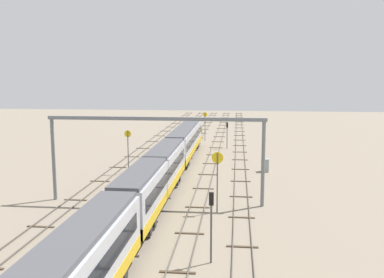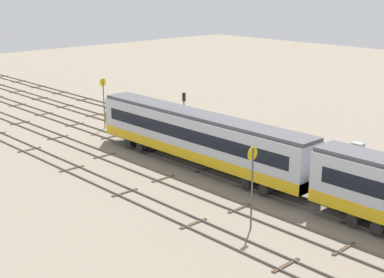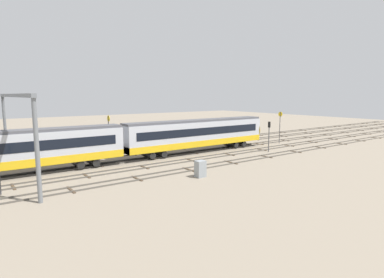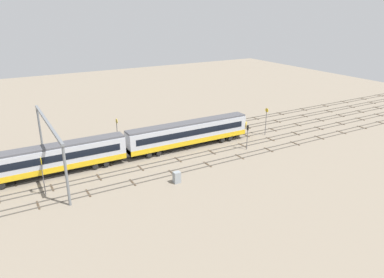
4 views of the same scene
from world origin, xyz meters
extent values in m
plane|color=gray|center=(0.00, 0.00, 0.00)|extent=(188.84, 188.84, 0.00)
cube|color=#59544C|center=(0.00, -9.25, 0.08)|extent=(172.84, 0.07, 0.16)
cube|color=#59544C|center=(0.00, -7.82, 0.08)|extent=(172.84, 0.07, 0.16)
cube|color=#473828|center=(-23.27, -8.54, 0.04)|extent=(0.24, 2.40, 0.08)
cube|color=#473828|center=(-16.62, -8.54, 0.04)|extent=(0.24, 2.40, 0.08)
cube|color=#473828|center=(-9.97, -8.54, 0.04)|extent=(0.24, 2.40, 0.08)
cube|color=#473828|center=(-3.32, -8.54, 0.04)|extent=(0.24, 2.40, 0.08)
cube|color=#473828|center=(3.32, -8.54, 0.04)|extent=(0.24, 2.40, 0.08)
cube|color=#473828|center=(9.97, -8.54, 0.04)|extent=(0.24, 2.40, 0.08)
cube|color=#473828|center=(16.62, -8.54, 0.04)|extent=(0.24, 2.40, 0.08)
cube|color=#473828|center=(23.27, -8.54, 0.04)|extent=(0.24, 2.40, 0.08)
cube|color=#473828|center=(29.91, -8.54, 0.04)|extent=(0.24, 2.40, 0.08)
cube|color=#473828|center=(36.56, -8.54, 0.04)|extent=(0.24, 2.40, 0.08)
cube|color=#473828|center=(43.21, -8.54, 0.04)|extent=(0.24, 2.40, 0.08)
cube|color=#473828|center=(49.86, -8.54, 0.04)|extent=(0.24, 2.40, 0.08)
cube|color=#59544C|center=(0.00, -4.99, 0.08)|extent=(172.84, 0.07, 0.16)
cube|color=#59544C|center=(0.00, -3.55, 0.08)|extent=(172.84, 0.07, 0.16)
cube|color=#473828|center=(-20.74, -4.27, 0.04)|extent=(0.24, 2.40, 0.08)
cube|color=#473828|center=(-13.83, -4.27, 0.04)|extent=(0.24, 2.40, 0.08)
cube|color=#473828|center=(-6.91, -4.27, 0.04)|extent=(0.24, 2.40, 0.08)
cube|color=#473828|center=(0.00, -4.27, 0.04)|extent=(0.24, 2.40, 0.08)
cube|color=#473828|center=(6.91, -4.27, 0.04)|extent=(0.24, 2.40, 0.08)
cube|color=#473828|center=(13.83, -4.27, 0.04)|extent=(0.24, 2.40, 0.08)
cube|color=#473828|center=(20.74, -4.27, 0.04)|extent=(0.24, 2.40, 0.08)
cube|color=#473828|center=(27.65, -4.27, 0.04)|extent=(0.24, 2.40, 0.08)
cube|color=#473828|center=(34.57, -4.27, 0.04)|extent=(0.24, 2.40, 0.08)
cube|color=#473828|center=(41.48, -4.27, 0.04)|extent=(0.24, 2.40, 0.08)
cube|color=#473828|center=(48.39, -4.27, 0.04)|extent=(0.24, 2.40, 0.08)
cube|color=#473828|center=(55.31, -4.27, 0.04)|extent=(0.24, 2.40, 0.08)
cube|color=#59544C|center=(0.00, -0.72, 0.08)|extent=(172.84, 0.07, 0.16)
cube|color=#59544C|center=(0.00, 0.72, 0.08)|extent=(172.84, 0.07, 0.16)
cube|color=#473828|center=(-25.21, 0.00, 0.04)|extent=(0.24, 2.40, 0.08)
cube|color=#473828|center=(-18.00, 0.00, 0.04)|extent=(0.24, 2.40, 0.08)
cube|color=#473828|center=(-10.80, 0.00, 0.04)|extent=(0.24, 2.40, 0.08)
cube|color=#473828|center=(-3.60, 0.00, 0.04)|extent=(0.24, 2.40, 0.08)
cube|color=#473828|center=(3.60, 0.00, 0.04)|extent=(0.24, 2.40, 0.08)
cube|color=#473828|center=(10.80, 0.00, 0.04)|extent=(0.24, 2.40, 0.08)
cube|color=#473828|center=(18.00, 0.00, 0.04)|extent=(0.24, 2.40, 0.08)
cube|color=#473828|center=(25.21, 0.00, 0.04)|extent=(0.24, 2.40, 0.08)
cube|color=#473828|center=(32.41, 0.00, 0.04)|extent=(0.24, 2.40, 0.08)
cube|color=#473828|center=(39.61, 0.00, 0.04)|extent=(0.24, 2.40, 0.08)
cube|color=#473828|center=(46.81, 0.00, 0.04)|extent=(0.24, 2.40, 0.08)
cube|color=#473828|center=(54.01, 0.00, 0.04)|extent=(0.24, 2.40, 0.08)
cube|color=#473828|center=(61.21, 0.00, 0.04)|extent=(0.24, 2.40, 0.08)
cube|color=#59544C|center=(0.00, 3.55, 0.08)|extent=(172.84, 0.07, 0.16)
cube|color=#59544C|center=(0.00, 4.99, 0.08)|extent=(172.84, 0.07, 0.16)
cube|color=#473828|center=(-21.60, 4.27, 0.04)|extent=(0.24, 2.40, 0.08)
cube|color=#473828|center=(-12.96, 4.27, 0.04)|extent=(0.24, 2.40, 0.08)
cube|color=#473828|center=(-4.32, 4.27, 0.04)|extent=(0.24, 2.40, 0.08)
cube|color=#473828|center=(4.32, 4.27, 0.04)|extent=(0.24, 2.40, 0.08)
cube|color=#473828|center=(12.96, 4.27, 0.04)|extent=(0.24, 2.40, 0.08)
cube|color=#473828|center=(21.60, 4.27, 0.04)|extent=(0.24, 2.40, 0.08)
cube|color=#473828|center=(30.25, 4.27, 0.04)|extent=(0.24, 2.40, 0.08)
cube|color=#473828|center=(38.89, 4.27, 0.04)|extent=(0.24, 2.40, 0.08)
cube|color=#473828|center=(47.53, 4.27, 0.04)|extent=(0.24, 2.40, 0.08)
cube|color=#473828|center=(56.17, 4.27, 0.04)|extent=(0.24, 2.40, 0.08)
cube|color=#473828|center=(64.81, 4.27, 0.04)|extent=(0.24, 2.40, 0.08)
cube|color=#59544C|center=(0.00, 7.82, 0.08)|extent=(172.84, 0.07, 0.16)
cube|color=#59544C|center=(0.00, 9.25, 0.08)|extent=(172.84, 0.07, 0.16)
cube|color=#473828|center=(-19.64, 8.54, 0.04)|extent=(0.24, 2.40, 0.08)
cube|color=#473828|center=(-11.78, 8.54, 0.04)|extent=(0.24, 2.40, 0.08)
cube|color=#473828|center=(-3.93, 8.54, 0.04)|extent=(0.24, 2.40, 0.08)
cube|color=#473828|center=(3.93, 8.54, 0.04)|extent=(0.24, 2.40, 0.08)
cube|color=#473828|center=(11.78, 8.54, 0.04)|extent=(0.24, 2.40, 0.08)
cube|color=#473828|center=(19.64, 8.54, 0.04)|extent=(0.24, 2.40, 0.08)
cube|color=#473828|center=(27.50, 8.54, 0.04)|extent=(0.24, 2.40, 0.08)
cube|color=#473828|center=(35.35, 8.54, 0.04)|extent=(0.24, 2.40, 0.08)
cube|color=#473828|center=(43.21, 8.54, 0.04)|extent=(0.24, 2.40, 0.08)
cube|color=#473828|center=(51.07, 8.54, 0.04)|extent=(0.24, 2.40, 0.08)
cube|color=#473828|center=(58.92, 8.54, 0.04)|extent=(0.24, 2.40, 0.08)
cube|color=#473828|center=(66.78, 8.54, 0.04)|extent=(0.24, 2.40, 0.08)
cube|color=#473828|center=(74.63, 8.54, 0.04)|extent=(0.24, 2.40, 0.08)
cube|color=#B7BCC6|center=(4.58, 0.00, 2.86)|extent=(24.00, 2.90, 3.60)
cube|color=gold|center=(4.58, 0.00, 1.51)|extent=(24.00, 2.94, 0.90)
cube|color=#4C4C51|center=(4.58, 0.00, 4.81)|extent=(24.00, 2.50, 0.30)
cube|color=black|center=(4.58, -1.46, 3.29)|extent=(22.00, 0.04, 1.10)
cube|color=black|center=(4.58, 1.46, 3.29)|extent=(22.00, 0.04, 1.10)
cylinder|color=black|center=(-4.00, 0.00, 0.61)|extent=(0.90, 2.70, 0.90)
cylinder|color=black|center=(-2.20, 0.00, 0.61)|extent=(0.90, 2.70, 0.90)
cylinder|color=black|center=(11.36, 0.00, 0.61)|extent=(0.90, 2.70, 0.90)
cylinder|color=black|center=(13.16, 0.00, 0.61)|extent=(0.90, 2.70, 0.90)
cube|color=#B7BCC6|center=(-20.22, 0.00, 2.86)|extent=(24.00, 2.90, 3.60)
cube|color=gold|center=(-20.22, 0.00, 1.51)|extent=(24.00, 2.94, 0.90)
cube|color=#4C4C51|center=(-20.22, 0.00, 4.81)|extent=(24.00, 2.50, 0.30)
cube|color=black|center=(-20.22, -1.46, 3.29)|extent=(22.00, 0.04, 1.10)
cube|color=black|center=(-20.22, 1.46, 3.29)|extent=(22.00, 0.04, 1.10)
cylinder|color=black|center=(-27.00, 0.00, 0.61)|extent=(0.90, 2.70, 0.90)
cylinder|color=black|center=(-13.44, 0.00, 0.61)|extent=(0.90, 2.70, 0.90)
cylinder|color=black|center=(-11.64, 0.00, 0.61)|extent=(0.90, 2.70, 0.90)
cone|color=gold|center=(17.38, 0.00, 2.68)|extent=(1.60, 3.24, 3.24)
cylinder|color=slate|center=(-19.55, -10.58, 4.21)|extent=(0.36, 0.36, 8.41)
cylinder|color=slate|center=(-19.55, 10.75, 4.21)|extent=(0.36, 0.36, 8.41)
cube|color=slate|center=(-19.55, 0.09, 8.59)|extent=(0.40, 21.92, 0.35)
cylinder|color=#4C4C51|center=(-7.05, 6.21, 2.84)|extent=(0.12, 0.12, 5.68)
cylinder|color=yellow|center=(-7.01, 6.21, 5.27)|extent=(0.05, 0.91, 0.91)
cube|color=black|center=(-6.98, 6.21, 5.27)|extent=(0.02, 0.41, 0.12)
cylinder|color=#4C4C51|center=(21.58, -1.72, 2.82)|extent=(0.12, 0.12, 5.63)
cylinder|color=yellow|center=(21.62, -1.72, 5.25)|extent=(0.05, 0.85, 0.85)
cube|color=black|center=(21.65, -1.72, 5.25)|extent=(0.02, 0.38, 0.12)
cylinder|color=#4C4C51|center=(-21.92, -6.24, 2.86)|extent=(0.12, 0.12, 5.73)
cylinder|color=yellow|center=(-21.88, -6.24, 5.25)|extent=(0.05, 1.08, 1.08)
cube|color=black|center=(-21.85, -6.24, 5.25)|extent=(0.02, 0.48, 0.12)
cylinder|color=#4C4C51|center=(13.28, -6.26, 1.87)|extent=(0.14, 0.14, 3.75)
cube|color=black|center=(13.28, -6.26, 4.20)|extent=(0.20, 0.32, 0.90)
sphere|color=red|center=(13.39, -6.26, 4.39)|extent=(0.20, 0.20, 0.20)
sphere|color=#262626|center=(13.39, -6.26, 4.00)|extent=(0.20, 0.20, 0.20)
cube|color=gray|center=(-4.22, -11.86, 0.88)|extent=(1.03, 0.85, 1.76)
cube|color=#333333|center=(-3.70, -11.86, 1.15)|extent=(0.02, 0.59, 0.24)
camera|label=1|loc=(-60.23, -8.00, 12.79)|focal=39.37mm
camera|label=2|loc=(-29.02, 32.17, 15.91)|focal=51.49mm
camera|label=3|loc=(-24.20, -37.57, 8.64)|focal=29.52mm
camera|label=4|loc=(-26.77, -55.43, 24.74)|focal=34.08mm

